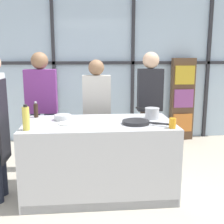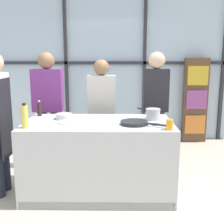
% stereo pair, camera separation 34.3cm
% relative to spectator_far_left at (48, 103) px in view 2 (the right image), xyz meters
% --- Properties ---
extents(ground_plane, '(18.00, 18.00, 0.00)m').
position_rel_spectator_far_left_xyz_m(ground_plane, '(0.80, -0.82, -0.99)').
color(ground_plane, '#BCB29E').
extents(back_window_wall, '(6.40, 0.10, 2.80)m').
position_rel_spectator_far_left_xyz_m(back_window_wall, '(0.80, 1.51, 0.42)').
color(back_window_wall, silver).
rests_on(back_window_wall, ground_plane).
extents(bookshelf, '(0.45, 0.19, 1.63)m').
position_rel_spectator_far_left_xyz_m(bookshelf, '(2.55, 1.32, -0.17)').
color(bookshelf, brown).
rests_on(bookshelf, ground_plane).
extents(demo_island, '(1.77, 0.91, 0.90)m').
position_rel_spectator_far_left_xyz_m(demo_island, '(0.80, -0.83, -0.54)').
color(demo_island, silver).
rests_on(demo_island, ground_plane).
extents(spectator_far_left, '(0.44, 0.24, 1.73)m').
position_rel_spectator_far_left_xyz_m(spectator_far_left, '(0.00, 0.00, 0.00)').
color(spectator_far_left, '#232838').
rests_on(spectator_far_left, ground_plane).
extents(spectator_center_left, '(0.41, 0.23, 1.62)m').
position_rel_spectator_far_left_xyz_m(spectator_center_left, '(0.80, 0.00, -0.06)').
color(spectator_center_left, black).
rests_on(spectator_center_left, ground_plane).
extents(spectator_center_right, '(0.37, 0.24, 1.73)m').
position_rel_spectator_far_left_xyz_m(spectator_center_right, '(1.59, 0.00, 0.04)').
color(spectator_center_right, '#47382D').
rests_on(spectator_center_right, ground_plane).
extents(frying_pan, '(0.53, 0.36, 0.04)m').
position_rel_spectator_far_left_xyz_m(frying_pan, '(1.22, -0.95, -0.07)').
color(frying_pan, '#232326').
rests_on(frying_pan, demo_island).
extents(saucepan, '(0.27, 0.27, 0.14)m').
position_rel_spectator_far_left_xyz_m(saucepan, '(1.46, -0.70, -0.01)').
color(saucepan, silver).
rests_on(saucepan, demo_island).
extents(white_plate, '(0.23, 0.23, 0.01)m').
position_rel_spectator_far_left_xyz_m(white_plate, '(0.43, -0.88, -0.08)').
color(white_plate, white).
rests_on(white_plate, demo_island).
extents(mixing_bowl, '(0.21, 0.21, 0.07)m').
position_rel_spectator_far_left_xyz_m(mixing_bowl, '(0.35, -0.67, -0.05)').
color(mixing_bowl, silver).
rests_on(mixing_bowl, demo_island).
extents(oil_bottle, '(0.08, 0.08, 0.28)m').
position_rel_spectator_far_left_xyz_m(oil_bottle, '(0.01, -1.12, 0.04)').
color(oil_bottle, '#E0CC4C').
rests_on(oil_bottle, demo_island).
extents(pepper_grinder, '(0.06, 0.06, 0.21)m').
position_rel_spectator_far_left_xyz_m(pepper_grinder, '(0.00, -0.49, 0.01)').
color(pepper_grinder, '#332319').
rests_on(pepper_grinder, demo_island).
extents(juice_glass_near, '(0.08, 0.08, 0.11)m').
position_rel_spectator_far_left_xyz_m(juice_glass_near, '(1.58, -1.18, -0.03)').
color(juice_glass_near, orange).
rests_on(juice_glass_near, demo_island).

